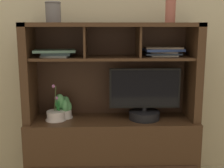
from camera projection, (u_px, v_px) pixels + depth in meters
name	position (u px, v px, depth m)	size (l,w,h in m)	color
back_wall	(111.00, 9.00, 2.37)	(6.00, 0.02, 2.80)	tan
media_console	(112.00, 133.00, 2.33)	(1.33, 0.44, 1.28)	#3C2616
tv_monitor	(145.00, 99.00, 2.26)	(0.55, 0.24, 0.40)	black
potted_orchid	(56.00, 115.00, 2.25)	(0.16, 0.16, 0.28)	silver
potted_fern	(64.00, 107.00, 2.30)	(0.13, 0.13, 0.20)	silver
magazine_stack_left	(56.00, 53.00, 2.19)	(0.33, 0.23, 0.05)	slate
magazine_stack_centre	(163.00, 51.00, 2.26)	(0.32, 0.23, 0.07)	beige
ceramic_vase	(53.00, 12.00, 2.12)	(0.12, 0.12, 0.15)	#585554
accent_vase	(170.00, 10.00, 2.13)	(0.08, 0.08, 0.19)	brown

